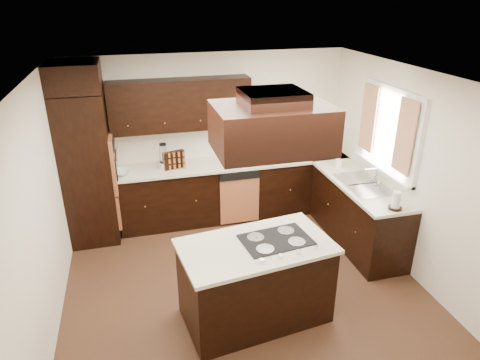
# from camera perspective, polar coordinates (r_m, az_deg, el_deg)

# --- Properties ---
(floor) EXTENTS (4.20, 4.20, 0.02)m
(floor) POSITION_cam_1_polar(r_m,az_deg,el_deg) (5.36, 0.60, -14.09)
(floor) COLOR brown
(floor) RESTS_ON ground
(ceiling) EXTENTS (4.20, 4.20, 0.02)m
(ceiling) POSITION_cam_1_polar(r_m,az_deg,el_deg) (4.30, 0.75, 13.41)
(ceiling) COLOR silver
(ceiling) RESTS_ON ground
(wall_back) EXTENTS (4.20, 0.02, 2.50)m
(wall_back) POSITION_cam_1_polar(r_m,az_deg,el_deg) (6.61, -4.16, 5.86)
(wall_back) COLOR white
(wall_back) RESTS_ON ground
(wall_front) EXTENTS (4.20, 0.02, 2.50)m
(wall_front) POSITION_cam_1_polar(r_m,az_deg,el_deg) (3.05, 11.72, -18.82)
(wall_front) COLOR white
(wall_front) RESTS_ON ground
(wall_left) EXTENTS (0.02, 4.20, 2.50)m
(wall_left) POSITION_cam_1_polar(r_m,az_deg,el_deg) (4.67, -25.29, -4.55)
(wall_left) COLOR white
(wall_left) RESTS_ON ground
(wall_right) EXTENTS (0.02, 4.20, 2.50)m
(wall_right) POSITION_cam_1_polar(r_m,az_deg,el_deg) (5.59, 22.04, 0.63)
(wall_right) COLOR white
(wall_right) RESTS_ON ground
(oven_column) EXTENTS (0.65, 0.75, 2.12)m
(oven_column) POSITION_cam_1_polar(r_m,az_deg,el_deg) (6.23, -19.63, 1.47)
(oven_column) COLOR black
(oven_column) RESTS_ON floor
(wall_oven_face) EXTENTS (0.05, 0.62, 0.78)m
(wall_oven_face) POSITION_cam_1_polar(r_m,az_deg,el_deg) (6.18, -16.50, 2.32)
(wall_oven_face) COLOR #C06A40
(wall_oven_face) RESTS_ON oven_column
(base_cabinets_back) EXTENTS (2.93, 0.60, 0.88)m
(base_cabinets_back) POSITION_cam_1_polar(r_m,az_deg,el_deg) (6.63, -3.16, -1.59)
(base_cabinets_back) COLOR black
(base_cabinets_back) RESTS_ON floor
(base_cabinets_right) EXTENTS (0.60, 2.40, 0.88)m
(base_cabinets_right) POSITION_cam_1_polar(r_m,az_deg,el_deg) (6.44, 14.14, -3.18)
(base_cabinets_right) COLOR black
(base_cabinets_right) RESTS_ON floor
(countertop_back) EXTENTS (2.93, 0.63, 0.04)m
(countertop_back) POSITION_cam_1_polar(r_m,az_deg,el_deg) (6.43, -3.22, 2.05)
(countertop_back) COLOR beige
(countertop_back) RESTS_ON base_cabinets_back
(countertop_right) EXTENTS (0.63, 2.40, 0.04)m
(countertop_right) POSITION_cam_1_polar(r_m,az_deg,el_deg) (6.24, 14.44, 0.57)
(countertop_right) COLOR beige
(countertop_right) RESTS_ON base_cabinets_right
(upper_cabinets) EXTENTS (2.00, 0.34, 0.72)m
(upper_cabinets) POSITION_cam_1_polar(r_m,az_deg,el_deg) (6.22, -7.95, 9.91)
(upper_cabinets) COLOR black
(upper_cabinets) RESTS_ON wall_back
(dishwasher_front) EXTENTS (0.60, 0.05, 0.72)m
(dishwasher_front) POSITION_cam_1_polar(r_m,az_deg,el_deg) (6.45, -0.07, -2.76)
(dishwasher_front) COLOR #C06A40
(dishwasher_front) RESTS_ON floor
(window_frame) EXTENTS (0.06, 1.32, 1.12)m
(window_frame) POSITION_cam_1_polar(r_m,az_deg,el_deg) (5.85, 19.26, 6.27)
(window_frame) COLOR white
(window_frame) RESTS_ON wall_right
(window_pane) EXTENTS (0.00, 1.20, 1.00)m
(window_pane) POSITION_cam_1_polar(r_m,az_deg,el_deg) (5.87, 19.49, 6.28)
(window_pane) COLOR white
(window_pane) RESTS_ON wall_right
(curtain_left) EXTENTS (0.02, 0.34, 0.90)m
(curtain_left) POSITION_cam_1_polar(r_m,az_deg,el_deg) (5.48, 21.14, 5.38)
(curtain_left) COLOR beige
(curtain_left) RESTS_ON wall_right
(curtain_right) EXTENTS (0.02, 0.34, 0.90)m
(curtain_right) POSITION_cam_1_polar(r_m,az_deg,el_deg) (6.15, 16.75, 7.89)
(curtain_right) COLOR beige
(curtain_right) RESTS_ON wall_right
(sink_rim) EXTENTS (0.52, 0.84, 0.01)m
(sink_rim) POSITION_cam_1_polar(r_m,az_deg,el_deg) (5.96, 16.15, -0.50)
(sink_rim) COLOR silver
(sink_rim) RESTS_ON countertop_right
(island) EXTENTS (1.59, 1.01, 0.88)m
(island) POSITION_cam_1_polar(r_m,az_deg,el_deg) (4.69, 2.05, -13.56)
(island) COLOR black
(island) RESTS_ON floor
(island_top) EXTENTS (1.66, 1.07, 0.04)m
(island_top) POSITION_cam_1_polar(r_m,az_deg,el_deg) (4.43, 2.14, -8.83)
(island_top) COLOR beige
(island_top) RESTS_ON island
(cooktop) EXTENTS (0.77, 0.56, 0.01)m
(cooktop) POSITION_cam_1_polar(r_m,az_deg,el_deg) (4.50, 4.81, -7.93)
(cooktop) COLOR black
(cooktop) RESTS_ON island_top
(range_hood) EXTENTS (1.05, 0.72, 0.42)m
(range_hood) POSITION_cam_1_polar(r_m,az_deg,el_deg) (3.90, 4.30, 6.94)
(range_hood) COLOR black
(range_hood) RESTS_ON ceiling
(hood_duct) EXTENTS (0.55, 0.50, 0.13)m
(hood_duct) POSITION_cam_1_polar(r_m,az_deg,el_deg) (3.83, 4.42, 10.88)
(hood_duct) COLOR black
(hood_duct) RESTS_ON ceiling
(blender_base) EXTENTS (0.15, 0.15, 0.10)m
(blender_base) POSITION_cam_1_polar(r_m,az_deg,el_deg) (6.31, -10.07, 1.94)
(blender_base) COLOR silver
(blender_base) RESTS_ON countertop_back
(blender_pitcher) EXTENTS (0.13, 0.13, 0.26)m
(blender_pitcher) POSITION_cam_1_polar(r_m,az_deg,el_deg) (6.25, -10.19, 3.47)
(blender_pitcher) COLOR silver
(blender_pitcher) RESTS_ON blender_base
(spice_rack) EXTENTS (0.32, 0.16, 0.26)m
(spice_rack) POSITION_cam_1_polar(r_m,az_deg,el_deg) (6.27, -8.80, 2.67)
(spice_rack) COLOR black
(spice_rack) RESTS_ON countertop_back
(mixing_bowl) EXTENTS (0.35, 0.35, 0.07)m
(mixing_bowl) POSITION_cam_1_polar(r_m,az_deg,el_deg) (6.24, -15.62, 0.98)
(mixing_bowl) COLOR white
(mixing_bowl) RESTS_ON countertop_back
(soap_bottle) EXTENTS (0.08, 0.09, 0.17)m
(soap_bottle) POSITION_cam_1_polar(r_m,az_deg,el_deg) (6.44, 12.98, 2.47)
(soap_bottle) COLOR white
(soap_bottle) RESTS_ON countertop_right
(paper_towel) EXTENTS (0.13, 0.13, 0.22)m
(paper_towel) POSITION_cam_1_polar(r_m,az_deg,el_deg) (5.36, 20.08, -2.59)
(paper_towel) COLOR white
(paper_towel) RESTS_ON countertop_right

